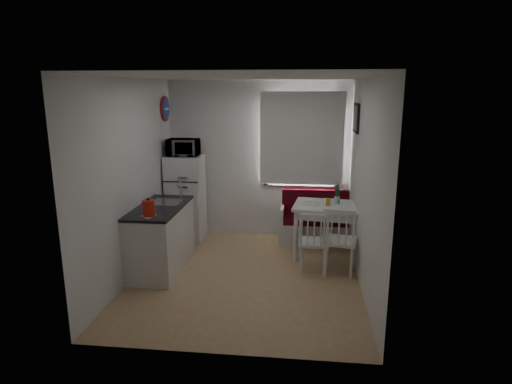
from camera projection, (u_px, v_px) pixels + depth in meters
floor at (246, 276)px, 5.75m from camera, size 3.00×3.50×0.02m
ceiling at (244, 77)px, 5.15m from camera, size 3.00×3.50×0.02m
wall_back at (259, 160)px, 7.14m from camera, size 3.00×0.02×2.60m
wall_front at (218, 223)px, 3.76m from camera, size 3.00×0.02×2.60m
wall_left at (132, 179)px, 5.61m from camera, size 0.02×3.50×2.60m
wall_right at (365, 185)px, 5.29m from camera, size 0.02×3.50×2.60m
window at (302, 142)px, 6.96m from camera, size 1.22×0.06×1.47m
curtain at (302, 139)px, 6.88m from camera, size 1.35×0.02×1.50m
kitchen_counter at (161, 237)px, 5.92m from camera, size 0.62×1.32×1.16m
wall_sign at (166, 109)px, 6.81m from camera, size 0.03×0.40×0.40m
picture_frame at (356, 118)px, 6.18m from camera, size 0.04×0.52×0.42m
bench at (315, 225)px, 7.04m from camera, size 1.17×0.45×0.84m
dining_table at (331, 211)px, 6.29m from camera, size 1.15×0.87×0.80m
chair_left at (314, 236)px, 5.72m from camera, size 0.42×0.40×0.46m
chair_right at (341, 234)px, 5.67m from camera, size 0.51×0.49×0.50m
fridge at (186, 198)px, 7.06m from camera, size 0.57×0.57×1.41m
microwave at (183, 147)px, 6.82m from camera, size 0.49×0.33×0.27m
kettle at (149, 208)px, 5.27m from camera, size 0.18×0.18×0.25m
wine_bottle at (337, 194)px, 6.32m from camera, size 0.08×0.08×0.30m
drinking_glass_orange at (328, 202)px, 6.22m from camera, size 0.06×0.06×0.11m
drinking_glass_blue at (336, 201)px, 6.30m from camera, size 0.06×0.06×0.10m
plate at (310, 203)px, 6.32m from camera, size 0.25×0.25×0.02m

